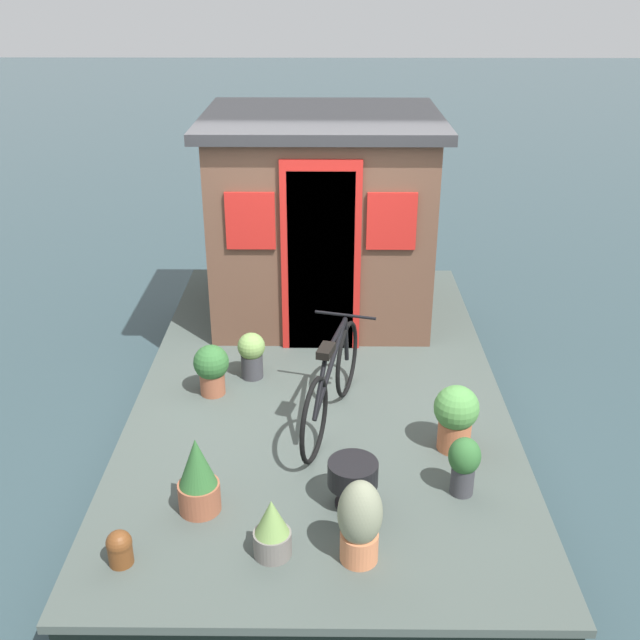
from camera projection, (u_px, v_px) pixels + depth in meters
The scene contains 13 objects.
ground_plane at pixel (320, 425), 6.75m from camera, with size 60.00×60.00×0.00m, color #2D4247.
houseboat_deck at pixel (320, 404), 6.65m from camera, with size 5.38×3.08×0.44m.
houseboat_cabin at pixel (322, 216), 7.56m from camera, with size 1.98×2.28×2.02m.
bicycle at pixel (332, 383), 5.84m from camera, with size 1.56×0.58×0.77m.
potted_plant_mint at pixel (272, 529), 4.57m from camera, with size 0.24×0.24×0.41m.
potted_plant_succulent at pixel (456, 415), 5.55m from camera, with size 0.34×0.34×0.52m.
potted_plant_sage at pixel (211, 367), 6.30m from camera, with size 0.30×0.30×0.45m.
potted_plant_thyme at pixel (360, 522), 4.49m from camera, with size 0.27×0.27×0.57m.
potted_plant_basil at pixel (198, 477), 4.92m from camera, with size 0.28×0.28×0.56m.
potted_plant_fern at pixel (252, 353), 6.56m from camera, with size 0.24×0.24×0.42m.
potted_plant_ivy at pixel (464, 463), 5.09m from camera, with size 0.22×0.22×0.44m.
charcoal_grill at pixel (353, 475), 4.98m from camera, with size 0.34×0.34×0.34m.
mooring_bollard at pixel (120, 548), 4.53m from camera, with size 0.16×0.16×0.23m.
Camera 1 is at (-5.70, -0.05, 3.72)m, focal length 42.32 mm.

